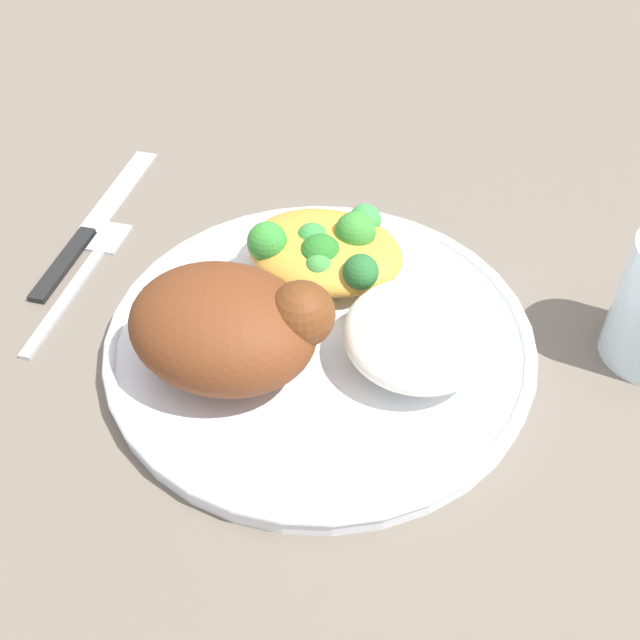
{
  "coord_description": "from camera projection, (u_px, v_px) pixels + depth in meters",
  "views": [
    {
      "loc": [
        0.11,
        -0.32,
        0.36
      ],
      "look_at": [
        0.0,
        0.0,
        0.03
      ],
      "focal_mm": 43.41,
      "sensor_mm": 36.0,
      "label": 1
    }
  ],
  "objects": [
    {
      "name": "plate",
      "position": [
        320.0,
        340.0,
        0.49
      ],
      "size": [
        0.27,
        0.27,
        0.02
      ],
      "color": "white",
      "rests_on": "ground_plane"
    },
    {
      "name": "roasted_chicken",
      "position": [
        229.0,
        326.0,
        0.44
      ],
      "size": [
        0.12,
        0.09,
        0.06
      ],
      "color": "brown",
      "rests_on": "plate"
    },
    {
      "name": "fork",
      "position": [
        82.0,
        275.0,
        0.54
      ],
      "size": [
        0.03,
        0.14,
        0.01
      ],
      "color": "#B2B2B7",
      "rests_on": "ground_plane"
    },
    {
      "name": "knife",
      "position": [
        87.0,
        230.0,
        0.57
      ],
      "size": [
        0.03,
        0.19,
        0.01
      ],
      "color": "black",
      "rests_on": "ground_plane"
    },
    {
      "name": "mac_cheese_with_broccoli",
      "position": [
        325.0,
        249.0,
        0.51
      ],
      "size": [
        0.11,
        0.08,
        0.04
      ],
      "color": "gold",
      "rests_on": "plate"
    },
    {
      "name": "rice_pile",
      "position": [
        418.0,
        338.0,
        0.45
      ],
      "size": [
        0.09,
        0.09,
        0.04
      ],
      "primitive_type": "ellipsoid",
      "color": "white",
      "rests_on": "plate"
    },
    {
      "name": "ground_plane",
      "position": [
        320.0,
        349.0,
        0.49
      ],
      "size": [
        2.0,
        2.0,
        0.0
      ],
      "primitive_type": "plane",
      "color": "#6B6054"
    }
  ]
}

